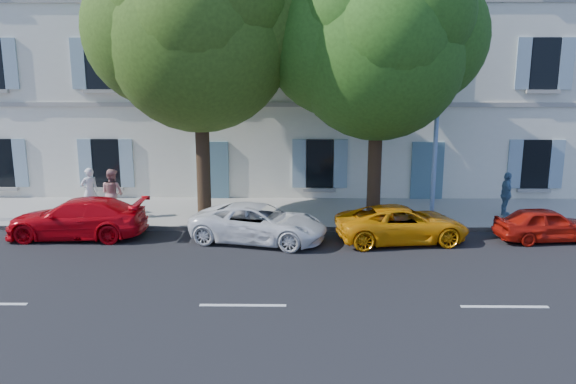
{
  "coord_description": "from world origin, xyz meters",
  "views": [
    {
      "loc": [
        1.2,
        -16.06,
        5.24
      ],
      "look_at": [
        0.96,
        2.0,
        1.4
      ],
      "focal_mm": 35.0,
      "sensor_mm": 36.0,
      "label": 1
    }
  ],
  "objects_px": {
    "car_red_hatchback": "(546,224)",
    "pedestrian_b": "(112,193)",
    "tree_left": "(199,40)",
    "tree_right": "(378,53)",
    "pedestrian_a": "(90,191)",
    "car_red_coupe": "(77,218)",
    "pedestrian_c": "(506,194)",
    "car_yellow_supercar": "(402,224)",
    "street_lamp": "(439,98)",
    "car_white_coupe": "(259,223)"
  },
  "relations": [
    {
      "from": "tree_left",
      "to": "street_lamp",
      "type": "xyz_separation_m",
      "value": [
        7.9,
        -0.59,
        -1.89
      ]
    },
    {
      "from": "street_lamp",
      "to": "pedestrian_a",
      "type": "height_order",
      "value": "street_lamp"
    },
    {
      "from": "car_red_coupe",
      "to": "tree_left",
      "type": "relative_size",
      "value": 0.46
    },
    {
      "from": "tree_left",
      "to": "car_red_hatchback",
      "type": "bearing_deg",
      "value": -9.82
    },
    {
      "from": "car_yellow_supercar",
      "to": "street_lamp",
      "type": "height_order",
      "value": "street_lamp"
    },
    {
      "from": "car_yellow_supercar",
      "to": "pedestrian_b",
      "type": "bearing_deg",
      "value": 68.96
    },
    {
      "from": "car_yellow_supercar",
      "to": "pedestrian_a",
      "type": "height_order",
      "value": "pedestrian_a"
    },
    {
      "from": "car_white_coupe",
      "to": "pedestrian_b",
      "type": "xyz_separation_m",
      "value": [
        -5.4,
        2.42,
        0.43
      ]
    },
    {
      "from": "pedestrian_a",
      "to": "pedestrian_b",
      "type": "relative_size",
      "value": 0.98
    },
    {
      "from": "car_yellow_supercar",
      "to": "car_red_coupe",
      "type": "bearing_deg",
      "value": 80.67
    },
    {
      "from": "pedestrian_b",
      "to": "pedestrian_c",
      "type": "relative_size",
      "value": 1.1
    },
    {
      "from": "car_red_coupe",
      "to": "car_white_coupe",
      "type": "distance_m",
      "value": 5.92
    },
    {
      "from": "pedestrian_a",
      "to": "pedestrian_c",
      "type": "xyz_separation_m",
      "value": [
        15.15,
        -0.09,
        -0.06
      ]
    },
    {
      "from": "tree_left",
      "to": "pedestrian_a",
      "type": "distance_m",
      "value": 6.89
    },
    {
      "from": "car_red_coupe",
      "to": "pedestrian_b",
      "type": "distance_m",
      "value": 2.15
    },
    {
      "from": "tree_left",
      "to": "pedestrian_c",
      "type": "xyz_separation_m",
      "value": [
        10.83,
        0.66,
        -5.37
      ]
    },
    {
      "from": "car_red_hatchback",
      "to": "pedestrian_b",
      "type": "distance_m",
      "value": 14.69
    },
    {
      "from": "car_yellow_supercar",
      "to": "pedestrian_b",
      "type": "xyz_separation_m",
      "value": [
        -9.92,
        2.37,
        0.45
      ]
    },
    {
      "from": "tree_left",
      "to": "car_white_coupe",
      "type": "bearing_deg",
      "value": -45.83
    },
    {
      "from": "tree_left",
      "to": "pedestrian_c",
      "type": "distance_m",
      "value": 12.11
    },
    {
      "from": "car_white_coupe",
      "to": "pedestrian_c",
      "type": "height_order",
      "value": "pedestrian_c"
    },
    {
      "from": "tree_left",
      "to": "tree_right",
      "type": "xyz_separation_m",
      "value": [
        5.93,
        -0.14,
        -0.44
      ]
    },
    {
      "from": "pedestrian_c",
      "to": "car_white_coupe",
      "type": "bearing_deg",
      "value": 111.22
    },
    {
      "from": "car_yellow_supercar",
      "to": "pedestrian_b",
      "type": "height_order",
      "value": "pedestrian_b"
    },
    {
      "from": "pedestrian_b",
      "to": "pedestrian_c",
      "type": "height_order",
      "value": "pedestrian_b"
    },
    {
      "from": "car_red_coupe",
      "to": "pedestrian_a",
      "type": "bearing_deg",
      "value": -169.44
    },
    {
      "from": "car_red_hatchback",
      "to": "tree_left",
      "type": "height_order",
      "value": "tree_left"
    },
    {
      "from": "car_yellow_supercar",
      "to": "car_red_hatchback",
      "type": "distance_m",
      "value": 4.6
    },
    {
      "from": "pedestrian_a",
      "to": "pedestrian_c",
      "type": "height_order",
      "value": "pedestrian_a"
    },
    {
      "from": "car_yellow_supercar",
      "to": "street_lamp",
      "type": "bearing_deg",
      "value": -49.27
    },
    {
      "from": "car_red_coupe",
      "to": "pedestrian_a",
      "type": "distance_m",
      "value": 2.57
    },
    {
      "from": "tree_left",
      "to": "tree_right",
      "type": "bearing_deg",
      "value": -1.38
    },
    {
      "from": "pedestrian_b",
      "to": "pedestrian_a",
      "type": "bearing_deg",
      "value": 2.6
    },
    {
      "from": "car_red_coupe",
      "to": "tree_left",
      "type": "xyz_separation_m",
      "value": [
        3.85,
        1.76,
        5.68
      ]
    },
    {
      "from": "car_red_coupe",
      "to": "tree_right",
      "type": "relative_size",
      "value": 0.5
    },
    {
      "from": "car_white_coupe",
      "to": "tree_left",
      "type": "xyz_separation_m",
      "value": [
        -2.06,
        2.12,
        5.73
      ]
    },
    {
      "from": "car_yellow_supercar",
      "to": "street_lamp",
      "type": "xyz_separation_m",
      "value": [
        1.32,
        1.48,
        3.85
      ]
    },
    {
      "from": "car_red_hatchback",
      "to": "pedestrian_b",
      "type": "relative_size",
      "value": 1.8
    },
    {
      "from": "street_lamp",
      "to": "pedestrian_b",
      "type": "xyz_separation_m",
      "value": [
        -11.24,
        0.89,
        -3.4
      ]
    },
    {
      "from": "pedestrian_a",
      "to": "pedestrian_c",
      "type": "bearing_deg",
      "value": 140.74
    },
    {
      "from": "car_white_coupe",
      "to": "tree_right",
      "type": "bearing_deg",
      "value": -49.06
    },
    {
      "from": "tree_right",
      "to": "pedestrian_b",
      "type": "relative_size",
      "value": 5.08
    },
    {
      "from": "car_red_coupe",
      "to": "tree_left",
      "type": "height_order",
      "value": "tree_left"
    },
    {
      "from": "car_red_coupe",
      "to": "car_white_coupe",
      "type": "xyz_separation_m",
      "value": [
        5.91,
        -0.37,
        -0.05
      ]
    },
    {
      "from": "car_red_coupe",
      "to": "tree_right",
      "type": "xyz_separation_m",
      "value": [
        9.78,
        1.61,
        5.24
      ]
    },
    {
      "from": "car_white_coupe",
      "to": "pedestrian_b",
      "type": "distance_m",
      "value": 5.93
    },
    {
      "from": "car_red_coupe",
      "to": "street_lamp",
      "type": "height_order",
      "value": "street_lamp"
    },
    {
      "from": "car_yellow_supercar",
      "to": "tree_right",
      "type": "relative_size",
      "value": 0.46
    },
    {
      "from": "car_white_coupe",
      "to": "tree_left",
      "type": "relative_size",
      "value": 0.45
    },
    {
      "from": "tree_left",
      "to": "street_lamp",
      "type": "bearing_deg",
      "value": -4.27
    }
  ]
}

